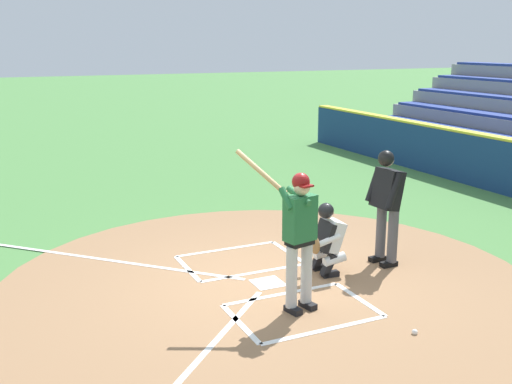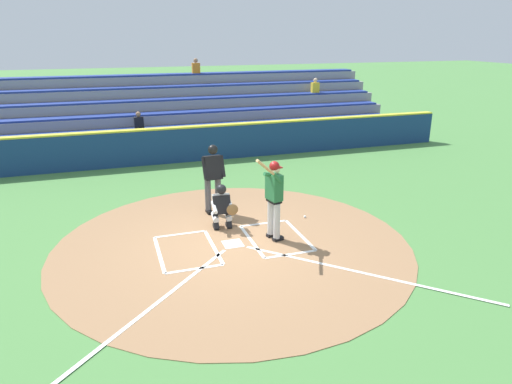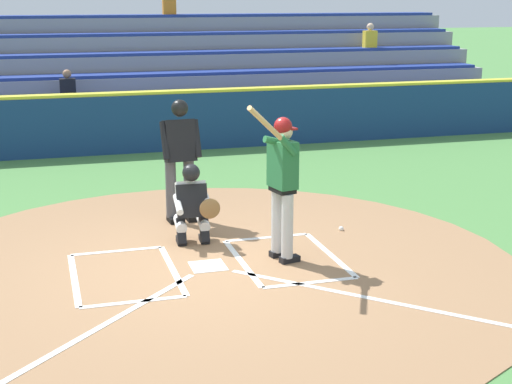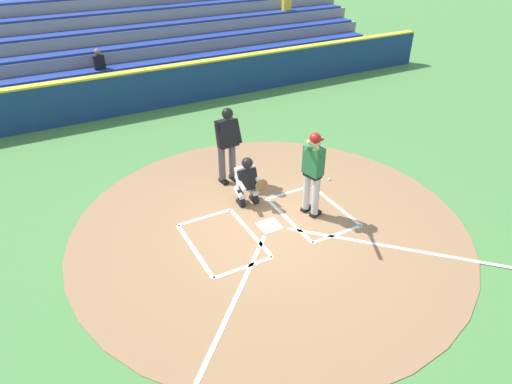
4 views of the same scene
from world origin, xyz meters
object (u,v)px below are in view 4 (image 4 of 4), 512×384
Objects in this scene: batter at (313,169)px; plate_umpire at (227,140)px; catcher at (248,180)px; baseball at (330,179)px.

batter is 2.27m from plate_umpire.
catcher is (0.95, -1.02, -0.51)m from batter.
baseball is (-1.22, -0.96, -1.06)m from batter.
catcher is 2.25m from baseball.
batter reaches higher than plate_umpire.
batter reaches higher than catcher.
catcher is 0.61× the size of plate_umpire.
baseball is at bearing 178.60° from catcher.
plate_umpire is at bearing -91.68° from catcher.
batter is at bearing 113.96° from plate_umpire.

